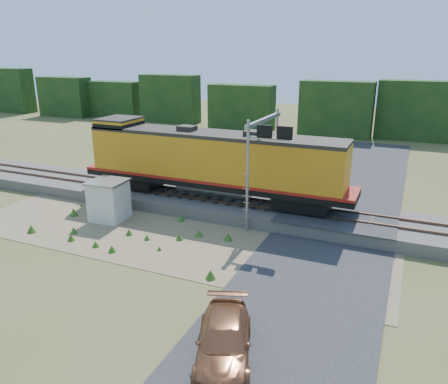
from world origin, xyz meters
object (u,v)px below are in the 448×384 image
at_px(car, 224,341).
at_px(locomotive, 209,161).
at_px(signal_gantry, 265,143).
at_px(shed, 109,200).

bearing_deg(car, locomotive, 97.35).
bearing_deg(signal_gantry, car, -77.28).
distance_m(shed, signal_gantry, 10.63).
xyz_separation_m(signal_gantry, car, (2.98, -13.19, -4.42)).
bearing_deg(locomotive, car, -62.76).
distance_m(shed, car, 15.34).
relative_size(shed, signal_gantry, 0.39).
xyz_separation_m(locomotive, car, (7.13, -13.85, -2.71)).
bearing_deg(shed, locomotive, 37.67).
bearing_deg(locomotive, signal_gantry, -8.98).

